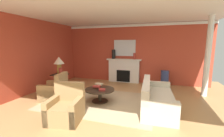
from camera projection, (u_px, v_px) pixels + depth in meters
ground_plane at (113, 103)px, 4.94m from camera, size 8.95×8.95×0.00m
wall_fireplace at (131, 54)px, 7.63m from camera, size 7.48×0.12×2.99m
wall_window at (35, 56)px, 6.05m from camera, size 0.12×6.70×2.99m
ceiling_panel at (116, 11)px, 4.75m from camera, size 7.48×6.70×0.06m
crown_moulding at (131, 25)px, 7.33m from camera, size 7.48×0.08×0.12m
area_rug at (100, 101)px, 5.07m from camera, size 3.63×2.58×0.01m
fireplace at (124, 71)px, 7.67m from camera, size 1.80×0.35×1.23m
mantel_mirror at (125, 48)px, 7.59m from camera, size 1.14×0.04×0.82m
sofa at (156, 99)px, 4.47m from camera, size 1.01×2.15×0.85m
armchair_near_window at (55, 91)px, 5.26m from camera, size 0.96×0.96×0.95m
armchair_facing_fireplace at (66, 109)px, 3.77m from camera, size 0.94×0.94×0.95m
coffee_table at (100, 92)px, 5.01m from camera, size 1.00×1.00×0.45m
side_table at (60, 81)px, 6.31m from camera, size 0.56×0.56×0.70m
table_lamp at (59, 62)px, 6.18m from camera, size 0.44×0.44×0.75m
vase_on_side_table at (61, 71)px, 6.08m from camera, size 0.16×0.16×0.31m
vase_mantel_right at (134, 56)px, 7.33m from camera, size 0.13×0.13×0.32m
vase_tall_corner at (165, 79)px, 6.81m from camera, size 0.36×0.36×0.77m
vase_mantel_left at (114, 54)px, 7.65m from camera, size 0.18×0.18×0.48m
book_red_cover at (102, 90)px, 4.81m from camera, size 0.25×0.24×0.06m
book_art_folio at (97, 86)px, 5.02m from camera, size 0.28×0.19×0.05m
book_small_novel at (99, 84)px, 5.16m from camera, size 0.28×0.20×0.05m
column_white at (208, 57)px, 5.41m from camera, size 0.20×0.20×2.99m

